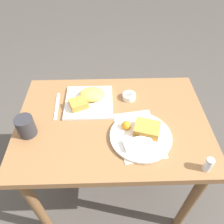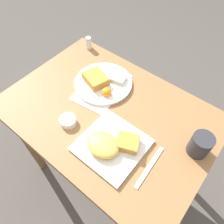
{
  "view_description": "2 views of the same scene",
  "coord_description": "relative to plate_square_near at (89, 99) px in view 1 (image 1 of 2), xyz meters",
  "views": [
    {
      "loc": [
        0.02,
        0.72,
        1.52
      ],
      "look_at": [
        0.0,
        0.0,
        0.78
      ],
      "focal_mm": 35.0,
      "sensor_mm": 36.0,
      "label": 1
    },
    {
      "loc": [
        0.38,
        -0.44,
        1.5
      ],
      "look_at": [
        0.03,
        -0.01,
        0.76
      ],
      "focal_mm": 35.0,
      "sensor_mm": 36.0,
      "label": 2
    }
  ],
  "objects": [
    {
      "name": "menu_card",
      "position": [
        -0.24,
        0.22,
        -0.02
      ],
      "size": [
        0.23,
        0.31,
        0.0
      ],
      "rotation": [
        0.0,
        0.0,
        0.15
      ],
      "color": "beige",
      "rests_on": "dining_table"
    },
    {
      "name": "salt_shaker",
      "position": [
        -0.49,
        0.41,
        0.01
      ],
      "size": [
        0.03,
        0.03,
        0.07
      ],
      "color": "white",
      "rests_on": "dining_table"
    },
    {
      "name": "ground_plane",
      "position": [
        -0.12,
        0.13,
        -0.74
      ],
      "size": [
        8.0,
        8.0,
        0.0
      ],
      "primitive_type": "plane",
      "color": "#4C4742"
    },
    {
      "name": "sauce_ramekin",
      "position": [
        -0.21,
        -0.02,
        -0.01
      ],
      "size": [
        0.07,
        0.07,
        0.03
      ],
      "color": "white",
      "rests_on": "dining_table"
    },
    {
      "name": "coffee_mug",
      "position": [
        0.27,
        0.2,
        0.03
      ],
      "size": [
        0.08,
        0.08,
        0.1
      ],
      "color": "#2D2D33",
      "rests_on": "dining_table"
    },
    {
      "name": "dining_table",
      "position": [
        -0.12,
        0.13,
        -0.12
      ],
      "size": [
        0.93,
        0.65,
        0.72
      ],
      "color": "olive",
      "rests_on": "ground_plane"
    },
    {
      "name": "plate_oval_far",
      "position": [
        -0.25,
        0.24,
        -0.0
      ],
      "size": [
        0.28,
        0.28,
        0.05
      ],
      "color": "white",
      "rests_on": "menu_card"
    },
    {
      "name": "plate_square_near",
      "position": [
        0.0,
        0.0,
        0.0
      ],
      "size": [
        0.25,
        0.25,
        0.06
      ],
      "color": "white",
      "rests_on": "dining_table"
    },
    {
      "name": "butter_knife",
      "position": [
        0.17,
        0.03,
        -0.02
      ],
      "size": [
        0.03,
        0.2,
        0.0
      ],
      "rotation": [
        0.0,
        0.0,
        1.62
      ],
      "color": "silver",
      "rests_on": "dining_table"
    }
  ]
}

